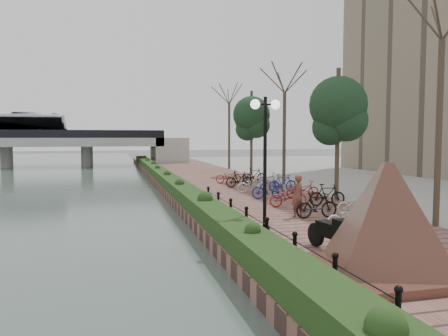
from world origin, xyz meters
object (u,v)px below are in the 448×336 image
object	(u,v)px
pedestrian	(297,196)
lamppost	(265,133)
granite_monument	(387,218)
motorcycle	(331,232)

from	to	relation	value
pedestrian	lamppost	bearing A→B (deg)	24.64
granite_monument	pedestrian	world-z (taller)	granite_monument
granite_monument	lamppost	bearing A→B (deg)	101.58
lamppost	motorcycle	distance (m)	4.22
granite_monument	motorcycle	bearing A→B (deg)	98.60
motorcycle	pedestrian	distance (m)	5.22
lamppost	motorcycle	size ratio (longest dim) A/B	2.49
granite_monument	pedestrian	xyz separation A→B (m)	(0.94, 7.04, -0.46)
granite_monument	lamppost	world-z (taller)	lamppost
lamppost	pedestrian	world-z (taller)	lamppost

